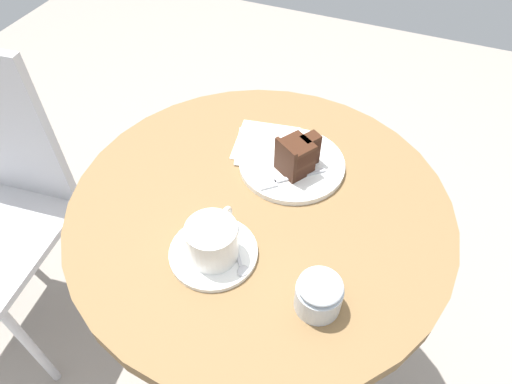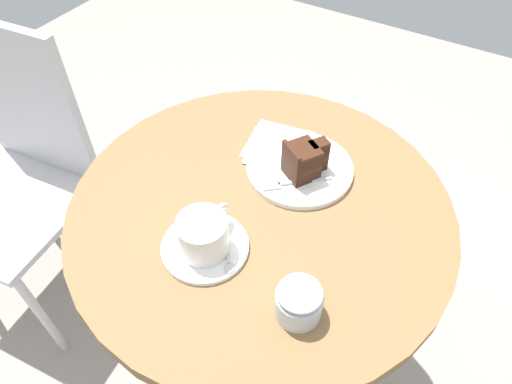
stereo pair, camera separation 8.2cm
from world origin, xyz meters
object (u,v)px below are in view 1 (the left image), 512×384
object	(u,v)px
cake_slice	(297,156)
fork	(284,180)
saucer	(214,252)
teaspoon	(239,257)
napkin	(266,145)
coffee_cup	(213,240)
sugar_pot	(319,294)
cake_plate	(292,164)

from	to	relation	value
cake_slice	fork	world-z (taller)	cake_slice
saucer	teaspoon	distance (m)	0.05
saucer	napkin	xyz separation A→B (m)	(0.29, 0.02, -0.00)
coffee_cup	cake_slice	bearing A→B (deg)	-14.87
saucer	cake_slice	size ratio (longest dim) A/B	1.65
saucer	coffee_cup	xyz separation A→B (m)	(-0.00, -0.00, 0.04)
sugar_pot	cake_plate	bearing A→B (deg)	26.57
fork	sugar_pot	world-z (taller)	sugar_pot
saucer	cake_plate	bearing A→B (deg)	-11.80
saucer	cake_slice	xyz separation A→B (m)	(0.24, -0.07, 0.04)
teaspoon	cake_slice	size ratio (longest dim) A/B	0.97
fork	sugar_pot	bearing A→B (deg)	81.10
saucer	teaspoon	xyz separation A→B (m)	(0.00, -0.05, 0.01)
cake_plate	sugar_pot	distance (m)	0.31
cake_slice	sugar_pot	distance (m)	0.29
cake_plate	napkin	size ratio (longest dim) A/B	1.30
teaspoon	fork	bearing A→B (deg)	140.99
cake_slice	cake_plate	bearing A→B (deg)	41.83
coffee_cup	teaspoon	bearing A→B (deg)	-80.84
coffee_cup	napkin	world-z (taller)	coffee_cup
napkin	teaspoon	bearing A→B (deg)	-167.24
cake_plate	fork	bearing A→B (deg)	-177.20
teaspoon	napkin	distance (m)	0.29
napkin	cake_plate	bearing A→B (deg)	-117.74
teaspoon	cake_plate	xyz separation A→B (m)	(0.25, -0.01, -0.01)
sugar_pot	teaspoon	bearing A→B (deg)	78.53
cake_slice	teaspoon	bearing A→B (deg)	174.92
coffee_cup	fork	world-z (taller)	coffee_cup
teaspoon	fork	world-z (taller)	fork
coffee_cup	napkin	distance (m)	0.30
cake_plate	coffee_cup	bearing A→B (deg)	168.85
coffee_cup	sugar_pot	size ratio (longest dim) A/B	1.60
coffee_cup	fork	size ratio (longest dim) A/B	1.01
fork	cake_slice	bearing A→B (deg)	-145.53
coffee_cup	teaspoon	world-z (taller)	coffee_cup
coffee_cup	cake_slice	distance (m)	0.25
sugar_pot	cake_slice	bearing A→B (deg)	25.52
saucer	cake_slice	bearing A→B (deg)	-15.58
cake_slice	sugar_pot	xyz separation A→B (m)	(-0.26, -0.13, -0.01)
coffee_cup	napkin	bearing A→B (deg)	4.25
saucer	teaspoon	size ratio (longest dim) A/B	1.69
cake_slice	sugar_pot	bearing A→B (deg)	-154.48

